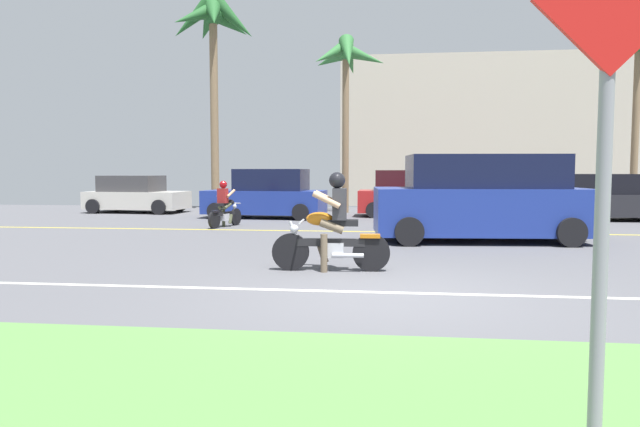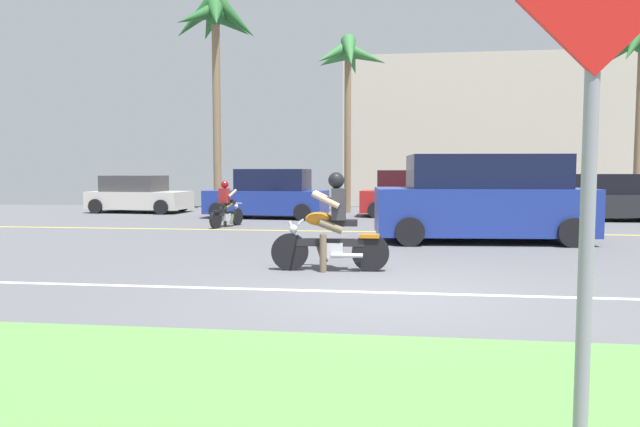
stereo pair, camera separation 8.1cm
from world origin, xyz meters
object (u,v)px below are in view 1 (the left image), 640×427
at_px(motorcyclist, 332,229).
at_px(street_sign, 604,180).
at_px(palm_tree_1, 345,66).
at_px(parked_car_0, 136,195).
at_px(motorcyclist_distant, 225,207).
at_px(suv_nearby, 481,199).
at_px(palm_tree_0, 639,59).
at_px(parked_car_3, 600,199).
at_px(parked_car_1, 267,195).
at_px(parked_car_2, 414,195).
at_px(palm_tree_2, 212,31).

xyz_separation_m(motorcyclist, street_sign, (1.79, -6.81, 0.92)).
xyz_separation_m(motorcyclist, palm_tree_1, (-0.80, 13.20, 5.01)).
xyz_separation_m(parked_car_0, motorcyclist_distant, (5.14, -5.27, -0.11)).
bearing_deg(suv_nearby, motorcyclist_distant, 159.72).
bearing_deg(motorcyclist_distant, motorcyclist, -61.20).
distance_m(parked_car_0, palm_tree_1, 9.63).
xyz_separation_m(motorcyclist, palm_tree_0, (10.21, 13.90, 5.15)).
xyz_separation_m(suv_nearby, motorcyclist_distant, (-6.88, 2.54, -0.40)).
distance_m(suv_nearby, parked_car_3, 7.96).
bearing_deg(street_sign, palm_tree_1, 97.38).
bearing_deg(suv_nearby, palm_tree_1, 113.71).
relative_size(parked_car_1, parked_car_2, 1.03).
bearing_deg(suv_nearby, motorcyclist, -124.64).
bearing_deg(palm_tree_0, parked_car_0, -175.03).
xyz_separation_m(suv_nearby, parked_car_3, (4.85, 6.31, -0.26)).
distance_m(parked_car_1, motorcyclist_distant, 3.37).
bearing_deg(motorcyclist_distant, parked_car_0, 134.26).
distance_m(palm_tree_1, motorcyclist_distant, 8.62).
xyz_separation_m(palm_tree_1, street_sign, (2.59, -20.01, -4.09)).
relative_size(motorcyclist, palm_tree_2, 0.22).
bearing_deg(parked_car_2, motorcyclist_distant, -141.58).
distance_m(parked_car_0, palm_tree_2, 7.54).
xyz_separation_m(parked_car_2, motorcyclist_distant, (-5.64, -4.48, -0.20)).
bearing_deg(parked_car_1, motorcyclist_distant, -99.17).
bearing_deg(parked_car_3, parked_car_2, 173.31).
bearing_deg(palm_tree_0, motorcyclist, -126.29).
bearing_deg(motorcyclist, parked_car_2, 80.98).
bearing_deg(palm_tree_1, parked_car_2, -33.88).
xyz_separation_m(parked_car_1, street_sign, (5.08, -17.10, 0.82)).
bearing_deg(parked_car_1, suv_nearby, -42.76).
xyz_separation_m(parked_car_1, motorcyclist_distant, (-0.54, -3.32, -0.21)).
bearing_deg(parked_car_1, parked_car_0, 161.05).
height_order(parked_car_2, palm_tree_1, palm_tree_1).
bearing_deg(parked_car_0, parked_car_3, -5.11).
bearing_deg(parked_car_0, parked_car_1, -18.95).
relative_size(parked_car_1, motorcyclist_distant, 2.71).
xyz_separation_m(parked_car_3, motorcyclist_distant, (-11.73, -3.76, -0.15)).
relative_size(parked_car_1, palm_tree_2, 0.48).
distance_m(parked_car_3, palm_tree_0, 6.45).
bearing_deg(street_sign, parked_car_1, 106.56).
distance_m(suv_nearby, palm_tree_0, 12.84).
height_order(parked_car_2, street_sign, street_sign).
bearing_deg(motorcyclist, parked_car_3, 53.62).
height_order(palm_tree_0, palm_tree_2, palm_tree_2).
height_order(parked_car_0, palm_tree_0, palm_tree_0).
height_order(parked_car_0, street_sign, street_sign).
xyz_separation_m(palm_tree_1, motorcyclist_distant, (-3.03, -6.23, -5.12)).
bearing_deg(parked_car_2, motorcyclist, -99.02).
relative_size(parked_car_0, street_sign, 1.48).
xyz_separation_m(parked_car_0, parked_car_1, (5.67, -1.95, 0.10)).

